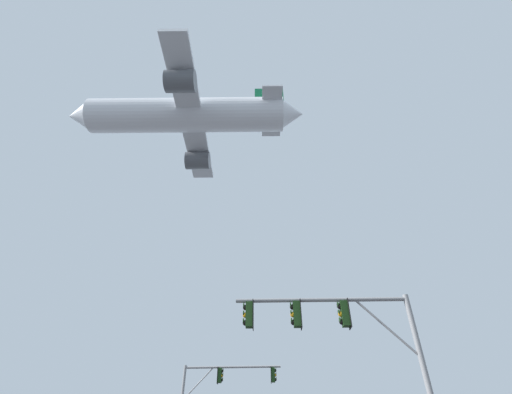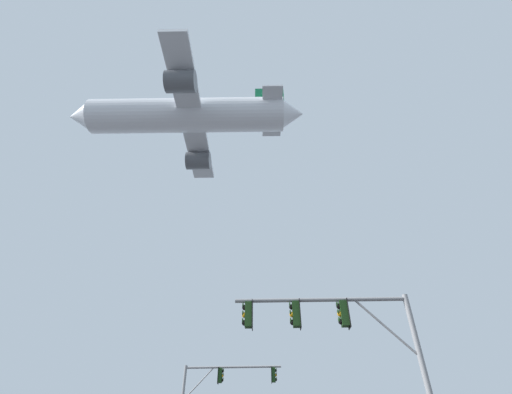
% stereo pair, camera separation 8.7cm
% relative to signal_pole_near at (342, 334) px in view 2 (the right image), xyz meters
% --- Properties ---
extents(signal_pole_near, '(6.45, 0.54, 6.15)m').
position_rel_signal_pole_near_xyz_m(signal_pole_near, '(0.00, 0.00, 0.00)').
color(signal_pole_near, gray).
rests_on(signal_pole_near, ground).
extents(signal_pole_far, '(6.78, 0.68, 6.26)m').
position_rel_signal_pole_near_xyz_m(signal_pole_far, '(-5.83, 13.88, -0.03)').
color(signal_pole_far, gray).
rests_on(signal_pole_far, ground).
extents(airplane, '(30.02, 23.19, 8.24)m').
position_rel_signal_pole_near_xyz_m(airplane, '(-12.15, 17.22, 31.24)').
color(airplane, white).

